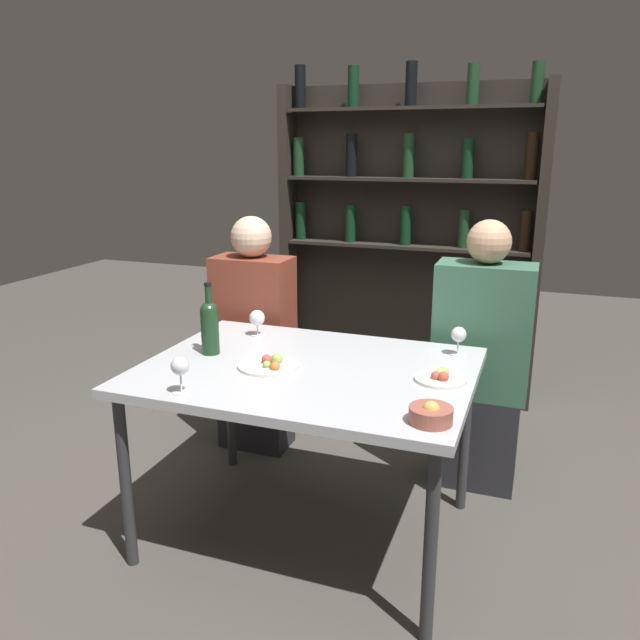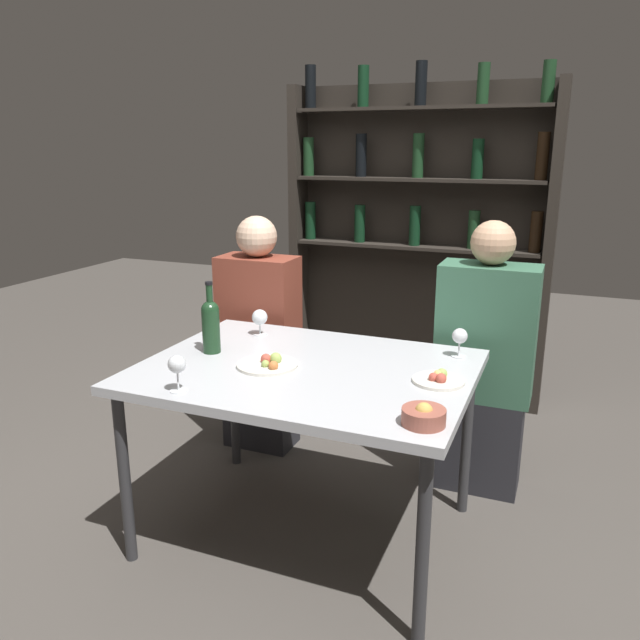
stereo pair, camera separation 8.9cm
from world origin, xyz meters
The scene contains 12 objects.
ground_plane centered at (0.00, 0.00, 0.00)m, with size 10.00×10.00×0.00m, color #47423D.
dining_table centered at (0.00, 0.00, 0.67)m, with size 1.26×0.94×0.73m.
wine_rack_wall centered at (0.00, 1.74, 1.06)m, with size 1.63×0.21×2.03m.
wine_bottle centered at (-0.43, 0.02, 0.86)m, with size 0.07×0.07×0.30m.
wine_glass_0 centered at (-0.36, 0.31, 0.81)m, with size 0.07×0.07×0.12m.
wine_glass_1 centered at (0.52, 0.34, 0.81)m, with size 0.06×0.06×0.12m.
wine_glass_2 centered at (-0.31, -0.39, 0.83)m, with size 0.06×0.06×0.13m.
food_plate_0 centered at (-0.13, -0.05, 0.74)m, with size 0.24×0.24×0.05m.
food_plate_1 centered at (0.51, 0.03, 0.75)m, with size 0.19×0.19×0.04m.
snack_bowl centered at (0.53, -0.34, 0.76)m, with size 0.14×0.14×0.07m.
seated_person_left centered at (-0.55, 0.66, 0.58)m, with size 0.39×0.22×1.22m.
seated_person_right centered at (0.59, 0.66, 0.58)m, with size 0.42×0.22×1.25m.
Camera 1 is at (0.82, -2.10, 1.56)m, focal length 35.00 mm.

